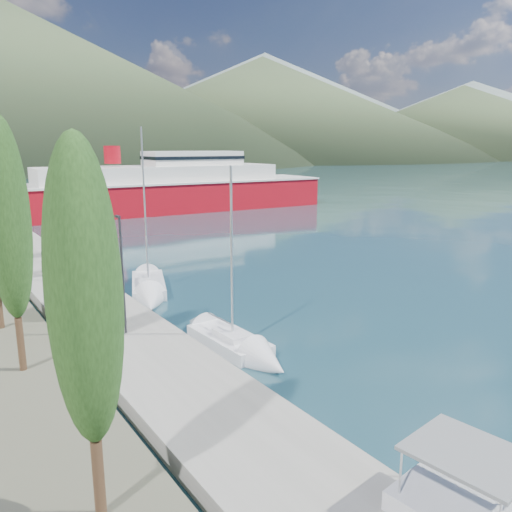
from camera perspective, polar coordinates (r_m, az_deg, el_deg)
ground at (r=132.53m, az=-27.23°, el=6.65°), size 1400.00×1400.00×0.00m
quay at (r=39.16m, az=-21.33°, el=-2.93°), size 5.00×88.00×0.80m
hills_far at (r=652.20m, az=-21.65°, el=17.50°), size 1480.00×900.00×180.00m
hills_near at (r=402.35m, az=-18.68°, el=17.36°), size 1010.00×520.00×115.00m
lamp_posts at (r=26.47m, az=-15.48°, el=-1.38°), size 0.15×45.51×6.06m
sailboat_near at (r=25.02m, az=-0.89°, el=-10.91°), size 2.36×7.12×10.13m
sailboat_mid at (r=35.09m, az=-12.09°, el=-4.23°), size 5.20×8.84×12.39m
sailboat_far at (r=42.60m, az=-18.71°, el=-1.67°), size 4.59×7.61×10.66m
ferry at (r=81.60m, az=-10.59°, el=7.37°), size 55.19×14.55×10.85m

